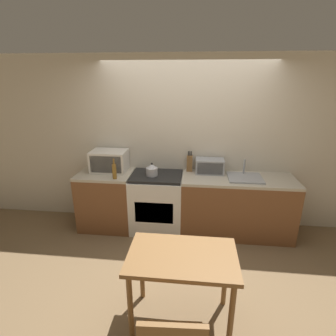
# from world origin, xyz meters

# --- Properties ---
(ground_plane) EXTENTS (16.00, 16.00, 0.00)m
(ground_plane) POSITION_xyz_m (0.00, 0.00, 0.00)
(ground_plane) COLOR brown
(wall_back) EXTENTS (10.00, 0.06, 2.60)m
(wall_back) POSITION_xyz_m (0.00, 1.09, 1.30)
(wall_back) COLOR beige
(wall_back) RESTS_ON ground_plane
(counter_left_run) EXTENTS (0.81, 0.62, 0.90)m
(counter_left_run) POSITION_xyz_m (-1.20, 0.75, 0.45)
(counter_left_run) COLOR brown
(counter_left_run) RESTS_ON ground_plane
(counter_right_run) EXTENTS (1.63, 0.62, 0.90)m
(counter_right_run) POSITION_xyz_m (0.79, 0.75, 0.45)
(counter_right_run) COLOR brown
(counter_right_run) RESTS_ON ground_plane
(stove_range) EXTENTS (0.77, 0.62, 0.90)m
(stove_range) POSITION_xyz_m (-0.41, 0.75, 0.45)
(stove_range) COLOR silver
(stove_range) RESTS_ON ground_plane
(kettle) EXTENTS (0.17, 0.17, 0.20)m
(kettle) POSITION_xyz_m (-0.47, 0.72, 0.99)
(kettle) COLOR #B7B7BC
(kettle) RESTS_ON stove_range
(microwave) EXTENTS (0.53, 0.37, 0.32)m
(microwave) POSITION_xyz_m (-1.15, 0.85, 1.06)
(microwave) COLOR silver
(microwave) RESTS_ON counter_left_run
(bottle) EXTENTS (0.06, 0.06, 0.29)m
(bottle) POSITION_xyz_m (-0.98, 0.54, 1.01)
(bottle) COLOR olive
(bottle) RESTS_ON counter_left_run
(knife_block) EXTENTS (0.09, 0.07, 0.31)m
(knife_block) POSITION_xyz_m (0.07, 0.97, 1.03)
(knife_block) COLOR brown
(knife_block) RESTS_ON counter_right_run
(toaster_oven) EXTENTS (0.42, 0.24, 0.22)m
(toaster_oven) POSITION_xyz_m (0.37, 0.91, 1.01)
(toaster_oven) COLOR #999BA0
(toaster_oven) RESTS_ON counter_right_run
(sink_basin) EXTENTS (0.48, 0.42, 0.24)m
(sink_basin) POSITION_xyz_m (0.88, 0.75, 0.91)
(sink_basin) COLOR #999BA0
(sink_basin) RESTS_ON counter_right_run
(dining_table) EXTENTS (0.99, 0.62, 0.77)m
(dining_table) POSITION_xyz_m (0.07, -0.89, 0.66)
(dining_table) COLOR brown
(dining_table) RESTS_ON ground_plane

